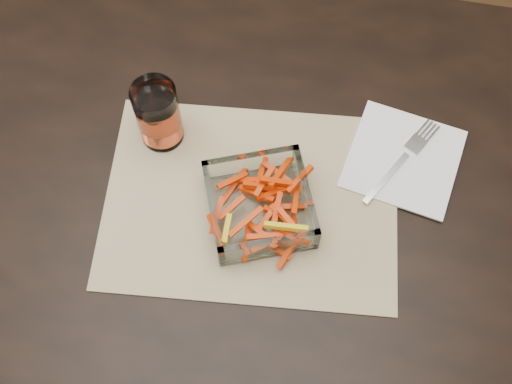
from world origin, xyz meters
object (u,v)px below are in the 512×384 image
Objects in this scene: tumbler at (158,116)px; fork at (403,159)px; dining_table at (207,206)px; glass_bowl at (260,206)px.

tumbler reaches higher than fork.
fork reaches higher than dining_table.
dining_table is at bearing -41.74° from tumbler.
dining_table is 13.22× the size of tumbler.
dining_table is 9.34× the size of fork.
tumbler is at bearing 138.26° from dining_table.
fork is (0.39, 0.03, -0.05)m from tumbler.
dining_table is 0.33m from fork.
dining_table is 0.15m from glass_bowl.
tumbler reaches higher than dining_table.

